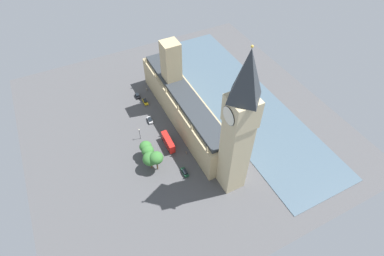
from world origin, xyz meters
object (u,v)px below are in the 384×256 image
clock_tower (239,127)px  plane_tree_slot_10 (148,151)px  parliament_building (183,104)px  car_black_midblock (137,96)px  plane_tree_leading (150,159)px  plane_tree_opposite_hall (156,158)px  car_yellow_cab_trailing (145,102)px  double_decker_bus_under_trees (168,142)px  car_dark_green_near_tower (185,172)px  car_silver_kerbside (150,120)px  pedestrian_by_river_gate (186,153)px  plane_tree_corner (146,147)px  pedestrian_far_end (147,89)px  street_lamp_slot_11 (139,132)px

clock_tower → plane_tree_slot_10: clock_tower is taller
parliament_building → car_black_midblock: 29.53m
plane_tree_leading → plane_tree_opposite_hall: plane_tree_opposite_hall is taller
car_yellow_cab_trailing → double_decker_bus_under_trees: bearing=91.6°
plane_tree_opposite_hall → parliament_building: bearing=-135.2°
car_dark_green_near_tower → plane_tree_slot_10: size_ratio=0.63×
clock_tower → plane_tree_leading: bearing=-39.0°
car_black_midblock → plane_tree_leading: 46.51m
car_yellow_cab_trailing → car_silver_kerbside: (2.67, 13.30, -0.00)m
double_decker_bus_under_trees → pedestrian_by_river_gate: bearing=125.5°
pedestrian_by_river_gate → plane_tree_corner: bearing=32.5°
clock_tower → plane_tree_slot_10: bearing=-45.9°
pedestrian_by_river_gate → pedestrian_far_end: (-0.04, -47.66, 0.03)m
plane_tree_opposite_hall → car_dark_green_near_tower: bearing=142.0°
parliament_building → plane_tree_opposite_hall: 31.80m
plane_tree_leading → parliament_building: bearing=-139.8°
plane_tree_leading → plane_tree_corner: 7.08m
clock_tower → plane_tree_corner: size_ratio=7.66×
clock_tower → car_silver_kerbside: (16.16, -46.41, -31.58)m
car_silver_kerbside → car_dark_green_near_tower: same height
car_silver_kerbside → plane_tree_opposite_hall: size_ratio=0.48×
pedestrian_far_end → clock_tower: bearing=-161.9°
clock_tower → pedestrian_far_end: 76.12m
car_black_midblock → street_lamp_slot_11: street_lamp_slot_11 is taller
clock_tower → car_silver_kerbside: bearing=-70.8°
plane_tree_opposite_hall → plane_tree_slot_10: plane_tree_opposite_hall is taller
parliament_building → plane_tree_slot_10: size_ratio=9.21×
pedestrian_far_end → plane_tree_leading: bearing=171.7°
parliament_building → pedestrian_far_end: bearing=-72.9°
plane_tree_leading → double_decker_bus_under_trees: bearing=-145.0°
plane_tree_opposite_hall → street_lamp_slot_11: plane_tree_opposite_hall is taller
car_yellow_cab_trailing → double_decker_bus_under_trees: size_ratio=0.46×
clock_tower → plane_tree_opposite_hall: 39.24m
parliament_building → car_yellow_cab_trailing: size_ratio=14.66×
clock_tower → car_dark_green_near_tower: bearing=-39.7°
parliament_building → clock_tower: size_ratio=1.14×
car_black_midblock → plane_tree_corner: (9.42, 38.04, 5.04)m
plane_tree_opposite_hall → street_lamp_slot_11: bearing=-88.4°
car_black_midblock → double_decker_bus_under_trees: (-1.03, 37.30, 1.75)m
clock_tower → car_black_midblock: size_ratio=14.89×
car_black_midblock → street_lamp_slot_11: size_ratio=0.69×
clock_tower → plane_tree_corner: clock_tower is taller
car_black_midblock → car_dark_green_near_tower: same height
car_dark_green_near_tower → pedestrian_by_river_gate: 10.28m
car_yellow_cab_trailing → pedestrian_far_end: size_ratio=3.02×
car_black_midblock → street_lamp_slot_11: bearing=75.3°
clock_tower → car_yellow_cab_trailing: clock_tower is taller
plane_tree_leading → clock_tower: bearing=141.0°
car_black_midblock → car_yellow_cab_trailing: same height
car_yellow_cab_trailing → car_dark_green_near_tower: (0.86, 47.80, -0.00)m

